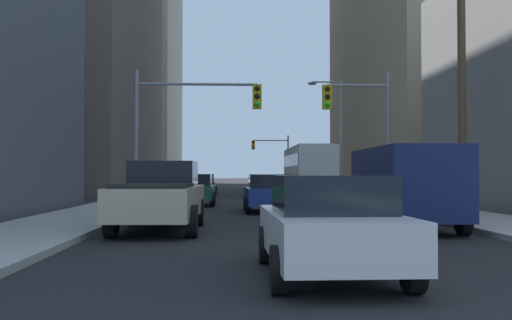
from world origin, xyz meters
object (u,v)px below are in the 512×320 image
object	(u,v)px
sedan_blue	(268,193)
traffic_signal_near_left	(192,114)
sedan_grey	(203,184)
city_bus	(308,168)
cargo_van_navy	(405,183)
sedan_white	(329,225)
sedan_green	(195,190)
sedan_black	(201,185)
traffic_signal_near_right	(360,117)
pickup_truck_beige	(160,196)
traffic_signal_far_right	(272,152)

from	to	relation	value
sedan_blue	traffic_signal_near_left	size ratio (longest dim) A/B	0.70
sedan_grey	traffic_signal_near_left	size ratio (longest dim) A/B	0.70
city_bus	cargo_van_navy	xyz separation A→B (m)	(-0.78, -25.84, -0.64)
sedan_white	sedan_green	bearing A→B (deg)	98.77
cargo_van_navy	traffic_signal_near_left	world-z (taller)	traffic_signal_near_left
sedan_black	traffic_signal_near_left	world-z (taller)	traffic_signal_near_left
city_bus	sedan_black	world-z (taller)	city_bus
sedan_grey	traffic_signal_near_right	xyz separation A→B (m)	(7.58, -18.79, 3.23)
sedan_blue	cargo_van_navy	bearing A→B (deg)	-67.38
pickup_truck_beige	traffic_signal_near_left	bearing A→B (deg)	88.20
sedan_green	traffic_signal_near_left	distance (m)	4.81
cargo_van_navy	sedan_black	xyz separation A→B (m)	(-6.69, 23.22, -0.52)
sedan_green	traffic_signal_far_right	xyz separation A→B (m)	(6.71, 39.90, 3.30)
sedan_blue	traffic_signal_near_right	xyz separation A→B (m)	(4.11, 1.57, 3.23)
cargo_van_navy	sedan_blue	size ratio (longest dim) A/B	1.24
sedan_black	traffic_signal_near_left	bearing A→B (deg)	-88.95
pickup_truck_beige	sedan_black	distance (m)	23.20
sedan_green	pickup_truck_beige	bearing A→B (deg)	-91.02
sedan_white	traffic_signal_far_right	bearing A→B (deg)	86.59
pickup_truck_beige	cargo_van_navy	xyz separation A→B (m)	(6.73, -0.02, 0.35)
sedan_grey	sedan_black	distance (m)	4.97
sedan_white	sedan_grey	bearing A→B (deg)	95.38
traffic_signal_near_left	traffic_signal_far_right	distance (m)	43.86
cargo_van_navy	sedan_white	distance (m)	8.14
cargo_van_navy	sedan_blue	bearing A→B (deg)	112.62
cargo_van_navy	sedan_green	distance (m)	14.42
sedan_grey	traffic_signal_near_left	distance (m)	19.08
traffic_signal_near_left	traffic_signal_near_right	size ratio (longest dim) A/B	1.00
pickup_truck_beige	sedan_black	xyz separation A→B (m)	(0.04, 23.20, -0.16)
pickup_truck_beige	traffic_signal_near_right	world-z (taller)	traffic_signal_near_right
sedan_green	traffic_signal_near_right	bearing A→B (deg)	-25.17
sedan_blue	traffic_signal_near_left	distance (m)	4.88
traffic_signal_far_right	pickup_truck_beige	bearing A→B (deg)	-97.49
sedan_black	traffic_signal_far_right	bearing A→B (deg)	76.86
sedan_black	city_bus	bearing A→B (deg)	19.37
pickup_truck_beige	sedan_green	bearing A→B (deg)	88.98
city_bus	pickup_truck_beige	xyz separation A→B (m)	(-7.51, -25.83, -1.00)
pickup_truck_beige	cargo_van_navy	size ratio (longest dim) A/B	1.04
city_bus	sedan_blue	xyz separation A→B (m)	(-4.04, -18.01, -1.16)
sedan_white	sedan_grey	world-z (taller)	same
sedan_blue	sedan_grey	size ratio (longest dim) A/B	1.00
pickup_truck_beige	traffic_signal_near_left	xyz separation A→B (m)	(0.30, 9.39, 3.19)
sedan_grey	cargo_van_navy	bearing A→B (deg)	-76.57
sedan_grey	traffic_signal_near_right	size ratio (longest dim) A/B	0.70
sedan_white	sedan_blue	size ratio (longest dim) A/B	1.00
traffic_signal_near_right	sedan_white	bearing A→B (deg)	-104.13
sedan_black	traffic_signal_near_left	size ratio (longest dim) A/B	0.71
city_bus	cargo_van_navy	bearing A→B (deg)	-91.72
sedan_green	sedan_white	bearing A→B (deg)	-81.23
traffic_signal_near_left	traffic_signal_near_right	distance (m)	7.28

